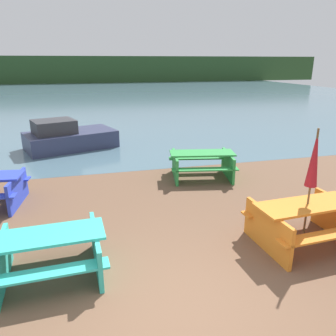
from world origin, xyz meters
TOP-DOWN VIEW (x-y plane):
  - ground_plane at (0.00, 0.00)m, footprint 60.00×60.00m
  - water at (0.00, 31.17)m, footprint 60.00×50.00m
  - far_treeline at (0.00, 51.17)m, footprint 80.00×1.60m
  - picnic_table_orange at (2.82, 1.23)m, footprint 1.96×1.49m
  - picnic_table_teal at (-1.64, 1.36)m, footprint 1.75×1.46m
  - picnic_table_green at (2.22, 5.12)m, footprint 2.05×1.69m
  - umbrella_crimson at (2.82, 1.23)m, footprint 0.21×0.21m
  - boat at (-1.66, 9.59)m, footprint 3.69×2.75m

SIDE VIEW (x-z plane):
  - water at x=0.00m, z-range 0.00..0.00m
  - ground_plane at x=0.00m, z-range 0.00..0.00m
  - boat at x=-1.66m, z-range -0.14..1.01m
  - picnic_table_teal at x=-1.64m, z-range 0.08..0.80m
  - picnic_table_green at x=2.22m, z-range 0.08..0.84m
  - picnic_table_orange at x=2.82m, z-range 0.09..0.88m
  - umbrella_crimson at x=2.82m, z-range 0.54..2.71m
  - far_treeline at x=0.00m, z-range 0.00..4.00m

